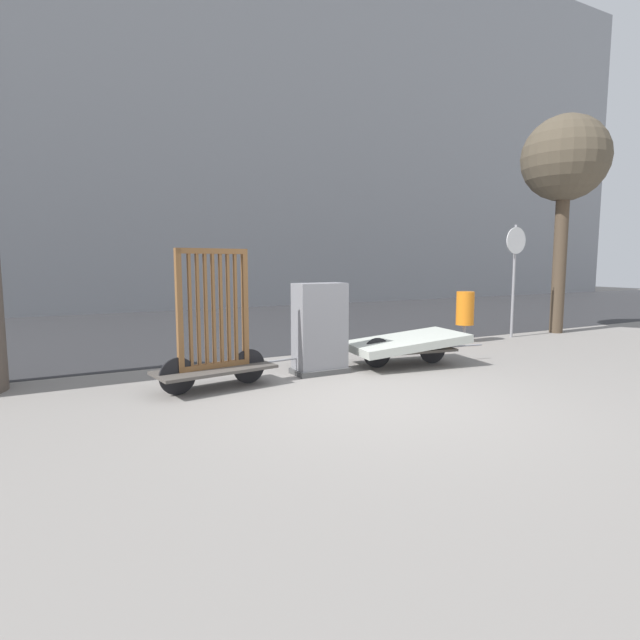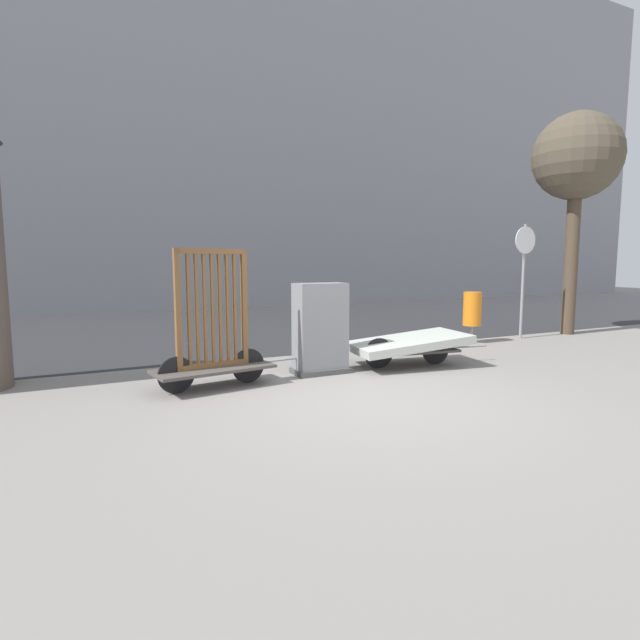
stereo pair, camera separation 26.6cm
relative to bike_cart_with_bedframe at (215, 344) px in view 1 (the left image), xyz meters
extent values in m
plane|color=gray|center=(1.57, -1.48, -0.60)|extent=(60.00, 60.00, 0.00)
cube|color=#2D2D30|center=(1.57, 6.45, -0.60)|extent=(56.00, 9.54, 0.01)
cube|color=gray|center=(1.57, 13.22, 6.85)|extent=(48.00, 4.00, 14.90)
cube|color=#4C4742|center=(-0.01, 0.00, -0.34)|extent=(1.64, 0.88, 0.04)
cylinder|color=black|center=(0.50, 0.07, -0.36)|extent=(0.48, 0.11, 0.48)
cylinder|color=black|center=(-0.51, -0.08, -0.36)|extent=(0.48, 0.11, 0.48)
cylinder|color=gray|center=(1.11, 0.17, -0.34)|extent=(0.70, 0.13, 0.03)
cube|color=brown|center=(-0.01, 0.00, -0.29)|extent=(0.99, 0.22, 0.07)
cube|color=brown|center=(-0.01, 0.00, 1.21)|extent=(0.99, 0.22, 0.07)
cube|color=brown|center=(-0.46, -0.07, 0.46)|extent=(0.08, 0.08, 1.57)
cube|color=brown|center=(0.45, 0.07, 0.46)|extent=(0.08, 0.08, 1.57)
cube|color=brown|center=(-0.32, -0.05, 0.46)|extent=(0.04, 0.05, 1.50)
cube|color=brown|center=(-0.22, -0.03, 0.46)|extent=(0.04, 0.05, 1.50)
cube|color=brown|center=(-0.11, -0.02, 0.46)|extent=(0.04, 0.05, 1.50)
cube|color=brown|center=(-0.01, 0.00, 0.46)|extent=(0.04, 0.05, 1.50)
cube|color=brown|center=(0.10, 0.01, 0.46)|extent=(0.04, 0.05, 1.50)
cube|color=brown|center=(0.20, 0.03, 0.46)|extent=(0.04, 0.05, 1.50)
cube|color=brown|center=(0.31, 0.05, 0.46)|extent=(0.04, 0.05, 1.50)
cube|color=#4C4742|center=(3.15, 0.00, -0.34)|extent=(1.65, 0.88, 0.04)
cylinder|color=black|center=(3.66, -0.08, -0.36)|extent=(0.48, 0.11, 0.48)
cylinder|color=black|center=(2.65, 0.08, -0.36)|extent=(0.48, 0.11, 0.48)
cylinder|color=gray|center=(4.27, -0.17, -0.34)|extent=(0.70, 0.13, 0.03)
cube|color=#B2B7AD|center=(3.15, 0.00, -0.22)|extent=(1.97, 1.34, 0.30)
cube|color=#4C4C4C|center=(1.66, 0.17, -0.56)|extent=(0.83, 0.46, 0.08)
cube|color=gray|center=(1.66, 0.17, 0.08)|extent=(0.77, 0.40, 1.36)
cylinder|color=gray|center=(5.75, 1.33, -0.42)|extent=(0.06, 0.06, 0.36)
cylinder|color=orange|center=(5.75, 1.33, 0.11)|extent=(0.37, 0.37, 0.70)
cylinder|color=gray|center=(7.17, 1.33, 0.64)|extent=(0.06, 0.06, 2.48)
cylinder|color=white|center=(7.17, 1.31, 1.54)|extent=(0.58, 0.02, 0.58)
cylinder|color=#4C3D2D|center=(8.70, 1.33, 1.13)|extent=(0.30, 0.30, 3.46)
sphere|color=brown|center=(8.70, 1.33, 3.44)|extent=(1.94, 1.94, 1.94)
camera|label=1|loc=(-1.86, -6.35, 1.06)|focal=28.00mm
camera|label=2|loc=(-1.63, -6.47, 1.06)|focal=28.00mm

